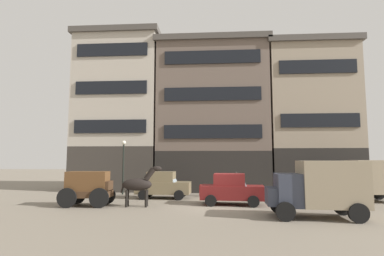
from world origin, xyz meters
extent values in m
plane|color=slate|center=(0.00, 0.00, 0.00)|extent=(120.00, 120.00, 0.00)
cube|color=#38332D|center=(-8.45, 9.77, 1.87)|extent=(7.22, 6.15, 3.74)
cube|color=#B7AD9E|center=(-8.45, 9.77, 8.64)|extent=(7.22, 6.15, 9.80)
cube|color=#47423D|center=(-8.45, 9.77, 13.79)|extent=(7.72, 6.65, 0.50)
cube|color=black|center=(-8.45, 6.64, 5.37)|extent=(6.06, 0.12, 1.10)
cube|color=black|center=(-8.45, 6.64, 8.64)|extent=(6.06, 0.12, 1.10)
cube|color=black|center=(-8.45, 6.64, 11.90)|extent=(6.06, 0.12, 1.10)
cube|color=black|center=(-0.01, 9.77, 1.67)|extent=(9.38, 6.15, 3.35)
cube|color=#66564C|center=(-0.01, 9.77, 7.98)|extent=(9.38, 6.15, 9.26)
cube|color=#47423D|center=(-0.01, 9.77, 12.86)|extent=(9.88, 6.65, 0.50)
cube|color=black|center=(-0.01, 6.64, 4.89)|extent=(7.88, 0.12, 1.10)
cube|color=black|center=(-0.01, 6.64, 7.98)|extent=(7.88, 0.12, 1.10)
cube|color=black|center=(-0.01, 6.64, 11.06)|extent=(7.88, 0.12, 1.10)
cube|color=black|center=(8.45, 9.77, 1.77)|extent=(7.23, 6.15, 3.55)
cube|color=gray|center=(8.45, 9.77, 7.90)|extent=(7.23, 6.15, 8.70)
cube|color=#47423D|center=(8.45, 9.77, 12.50)|extent=(7.73, 6.65, 0.50)
cube|color=black|center=(8.45, 6.64, 5.73)|extent=(6.07, 0.12, 1.10)
cube|color=black|center=(8.45, 6.64, 10.08)|extent=(6.07, 0.12, 1.10)
cube|color=#3D2819|center=(-7.23, -0.42, 0.70)|extent=(2.78, 1.47, 0.36)
cube|color=brown|center=(-7.23, -0.42, 1.43)|extent=(2.36, 1.25, 1.10)
cube|color=#3D2819|center=(-6.08, -0.35, 1.18)|extent=(0.46, 1.06, 0.50)
cylinder|color=black|center=(-6.37, 0.34, 0.55)|extent=(1.10, 0.15, 1.10)
cylinder|color=black|center=(-6.29, -1.08, 0.55)|extent=(1.10, 0.15, 1.10)
cylinder|color=black|center=(-8.17, 0.23, 0.55)|extent=(1.10, 0.15, 1.10)
cylinder|color=black|center=(-8.08, -1.19, 0.55)|extent=(1.10, 0.15, 1.10)
ellipsoid|color=black|center=(-4.33, -0.42, 1.25)|extent=(1.73, 0.70, 0.70)
cylinder|color=black|center=(-3.61, -0.38, 1.85)|extent=(0.68, 0.36, 0.76)
ellipsoid|color=black|center=(-3.21, -0.35, 2.15)|extent=(0.57, 0.27, 0.30)
cylinder|color=black|center=(-5.13, -0.47, 1.10)|extent=(0.27, 0.12, 0.65)
cylinder|color=black|center=(-3.79, -0.21, 0.47)|extent=(0.14, 0.14, 0.95)
cylinder|color=black|center=(-3.77, -0.57, 0.47)|extent=(0.14, 0.14, 0.95)
cylinder|color=black|center=(-4.89, -0.28, 0.47)|extent=(0.14, 0.14, 0.95)
cylinder|color=black|center=(-4.87, -0.64, 0.47)|extent=(0.14, 0.14, 0.95)
cube|color=#333847|center=(3.66, -3.09, 1.27)|extent=(1.49, 1.77, 1.50)
cube|color=#333847|center=(2.96, -3.06, 0.97)|extent=(0.98, 1.49, 0.80)
cube|color=gray|center=(5.46, -3.19, 1.57)|extent=(2.90, 2.05, 2.10)
cube|color=silver|center=(3.21, -3.07, 1.52)|extent=(0.27, 1.37, 0.64)
cylinder|color=black|center=(3.16, -4.02, 0.42)|extent=(0.85, 0.27, 0.84)
cylinder|color=black|center=(3.26, -2.12, 0.42)|extent=(0.85, 0.27, 0.84)
cylinder|color=black|center=(6.16, -4.18, 0.42)|extent=(0.85, 0.27, 0.84)
cylinder|color=black|center=(6.26, -2.28, 0.42)|extent=(0.85, 0.27, 0.84)
cube|color=black|center=(8.51, 2.68, 1.27)|extent=(1.45, 1.74, 1.50)
cube|color=black|center=(7.81, 2.66, 0.97)|extent=(0.94, 1.47, 0.80)
cube|color=gray|center=(10.31, 2.73, 1.57)|extent=(2.85, 1.98, 2.10)
cube|color=silver|center=(8.06, 2.67, 1.52)|extent=(0.23, 1.36, 0.64)
cylinder|color=black|center=(8.09, 1.72, 0.42)|extent=(0.85, 0.24, 0.84)
cylinder|color=black|center=(8.04, 3.62, 0.42)|extent=(0.85, 0.24, 0.84)
cylinder|color=black|center=(11.04, 3.70, 0.42)|extent=(0.85, 0.24, 0.84)
cube|color=maroon|center=(1.14, 0.69, 0.73)|extent=(3.82, 1.91, 0.80)
cube|color=maroon|center=(0.99, 0.70, 1.48)|extent=(1.92, 1.59, 0.70)
cube|color=silver|center=(1.84, 0.63, 1.35)|extent=(0.44, 1.34, 0.56)
cylinder|color=black|center=(2.41, 1.42, 0.33)|extent=(0.67, 0.24, 0.66)
cylinder|color=black|center=(2.26, -0.25, 0.33)|extent=(0.67, 0.24, 0.66)
cylinder|color=black|center=(0.02, 1.62, 0.33)|extent=(0.67, 0.24, 0.66)
cylinder|color=black|center=(-0.13, -0.05, 0.33)|extent=(0.67, 0.24, 0.66)
cube|color=#7A6B4C|center=(-3.41, 3.31, 0.73)|extent=(3.75, 1.72, 0.80)
cube|color=#7A6B4C|center=(-3.56, 3.32, 1.48)|extent=(1.85, 1.50, 0.70)
cube|color=silver|center=(-2.71, 3.29, 1.35)|extent=(0.38, 1.32, 0.56)
cylinder|color=black|center=(-2.18, 4.11, 0.33)|extent=(0.67, 0.20, 0.66)
cylinder|color=black|center=(-2.24, 2.43, 0.33)|extent=(0.67, 0.20, 0.66)
cylinder|color=black|center=(-4.58, 4.19, 0.33)|extent=(0.67, 0.20, 0.66)
cylinder|color=black|center=(-4.64, 2.51, 0.33)|extent=(0.67, 0.20, 0.66)
cylinder|color=#38332D|center=(1.50, 3.88, 0.42)|extent=(0.16, 0.16, 0.85)
cylinder|color=#38332D|center=(1.70, 3.88, 0.42)|extent=(0.16, 0.16, 0.85)
cylinder|color=#38332D|center=(1.60, 3.88, 1.16)|extent=(0.48, 0.48, 0.62)
sphere|color=tan|center=(1.60, 3.88, 1.60)|extent=(0.22, 0.22, 0.22)
cylinder|color=#38332D|center=(1.60, 3.88, 1.70)|extent=(0.28, 0.28, 0.02)
cylinder|color=#38332D|center=(1.60, 3.88, 1.75)|extent=(0.18, 0.18, 0.09)
cylinder|color=black|center=(-6.88, 5.37, 1.90)|extent=(0.12, 0.12, 3.80)
sphere|color=silver|center=(-6.88, 5.37, 3.96)|extent=(0.32, 0.32, 0.32)
cylinder|color=maroon|center=(-0.90, 4.95, 0.35)|extent=(0.24, 0.24, 0.70)
sphere|color=maroon|center=(-0.90, 4.95, 0.72)|extent=(0.22, 0.22, 0.22)
camera|label=1|loc=(0.04, -17.82, 2.71)|focal=28.55mm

